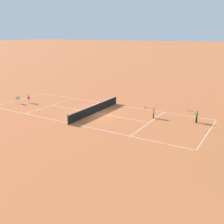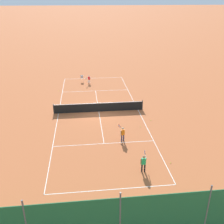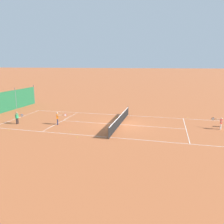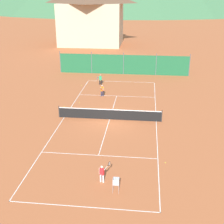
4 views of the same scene
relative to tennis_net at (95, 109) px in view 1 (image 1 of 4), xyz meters
name	(u,v)px [view 1 (image 1 of 4)]	position (x,y,z in m)	size (l,w,h in m)	color
ground_plane	(95,113)	(0.00, 0.00, -0.50)	(600.00, 600.00, 0.00)	#B25B33
court_line_markings	(95,113)	(0.00, 0.00, -0.50)	(8.25, 23.85, 0.01)	white
tennis_net	(95,109)	(0.00, 0.00, 0.00)	(9.18, 0.08, 1.06)	#2D2D2D
player_near_service	(196,115)	(-2.35, 10.29, 0.24)	(0.48, 1.03, 1.27)	black
player_far_service	(153,111)	(-1.53, 6.13, 0.24)	(0.45, 1.08, 1.26)	#23284C
player_near_baseline	(29,98)	(0.72, -9.49, 0.17)	(0.61, 0.91, 1.14)	white
tennis_ball_near_corner	(194,116)	(-4.49, 9.63, -0.47)	(0.07, 0.07, 0.07)	#CCE033
tennis_ball_alley_left	(141,110)	(-3.53, 3.87, -0.47)	(0.07, 0.07, 0.07)	#CCE033
tennis_ball_alley_right	(18,114)	(4.59, -6.92, -0.47)	(0.07, 0.07, 0.07)	#CCE033
tennis_ball_far_corner	(89,121)	(2.63, 1.12, -0.47)	(0.07, 0.07, 0.07)	#CCE033
tennis_ball_by_net_left	(136,106)	(-4.81, 2.65, -0.47)	(0.07, 0.07, 0.07)	#CCE033
ball_hopper	(18,99)	(1.63, -10.40, 0.15)	(0.36, 0.36, 0.89)	#B7B7BC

